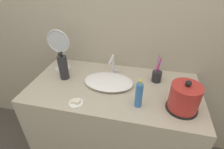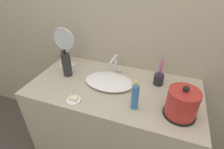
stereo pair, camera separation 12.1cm
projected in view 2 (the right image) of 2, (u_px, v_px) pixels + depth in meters
name	position (u px, v px, depth m)	size (l,w,h in m)	color
wall_back	(129.00, 8.00, 1.26)	(6.00, 0.04, 2.60)	#ADA38E
vanity_counter	(113.00, 126.00, 1.48)	(1.22, 0.62, 0.83)	#B7AD99
sink_basin	(109.00, 81.00, 1.27)	(0.36, 0.25, 0.04)	white
faucet	(116.00, 65.00, 1.33)	(0.06, 0.13, 0.17)	silver
electric_kettle	(182.00, 104.00, 0.98)	(0.19, 0.19, 0.21)	black
toothbrush_cup	(159.00, 79.00, 1.26)	(0.07, 0.07, 0.21)	#232328
lotion_bottle	(135.00, 97.00, 1.03)	(0.04, 0.04, 0.20)	#3370B7
shampoo_bottle	(67.00, 65.00, 1.34)	(0.07, 0.07, 0.22)	#28282D
soap_dish	(74.00, 100.00, 1.12)	(0.09, 0.09, 0.03)	white
vanity_mirror	(65.00, 46.00, 1.41)	(0.19, 0.13, 0.34)	silver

